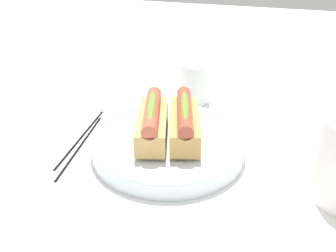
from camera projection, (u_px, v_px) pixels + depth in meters
ground_plane at (175, 151)px, 0.71m from camera, size 2.40×2.40×0.00m
serving_bowl at (168, 144)px, 0.70m from camera, size 0.27×0.27×0.04m
hotdog_front at (152, 121)px, 0.68m from camera, size 0.16×0.08×0.06m
hotdog_back at (184, 123)px, 0.68m from camera, size 0.16×0.08×0.06m
water_glass at (194, 85)px, 0.88m from camera, size 0.07×0.07×0.09m
chopstick_near at (80, 145)px, 0.73m from camera, size 0.22×0.02×0.01m
chopstick_far at (81, 136)px, 0.75m from camera, size 0.22×0.01×0.01m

